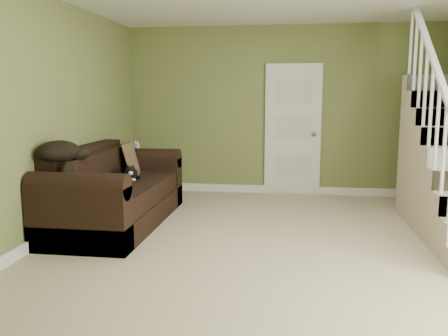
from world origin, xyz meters
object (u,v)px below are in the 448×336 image
(banana, at_px, (122,184))
(cat, at_px, (130,173))
(side_table, at_px, (134,178))
(sofa, at_px, (114,195))

(banana, bearing_deg, cat, 94.86)
(banana, bearing_deg, side_table, 103.73)
(cat, bearing_deg, side_table, 87.93)
(side_table, distance_m, banana, 1.48)
(sofa, relative_size, banana, 12.61)
(side_table, relative_size, banana, 4.66)
(sofa, xyz_separation_m, side_table, (-0.18, 1.23, -0.02))
(cat, relative_size, banana, 2.39)
(side_table, bearing_deg, banana, -75.83)
(sofa, height_order, cat, sofa)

